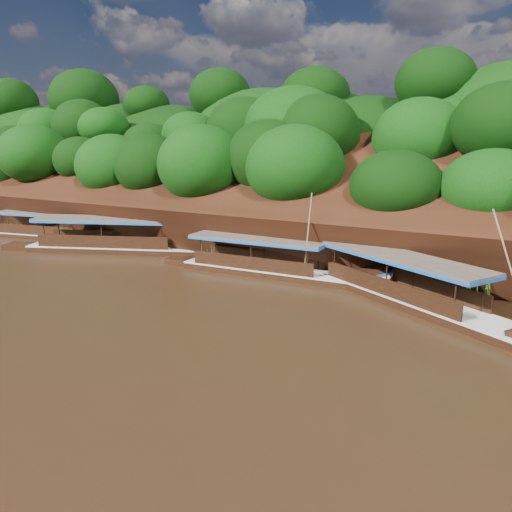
{
  "coord_description": "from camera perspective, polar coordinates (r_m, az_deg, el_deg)",
  "views": [
    {
      "loc": [
        15.33,
        -19.86,
        8.6
      ],
      "look_at": [
        -0.35,
        7.0,
        1.48
      ],
      "focal_mm": 35.0,
      "sensor_mm": 36.0,
      "label": 1
    }
  ],
  "objects": [
    {
      "name": "ground",
      "position": [
        26.52,
        -7.02,
        -6.12
      ],
      "size": [
        160.0,
        160.0,
        0.0
      ],
      "primitive_type": "plane",
      "color": "black",
      "rests_on": "ground"
    },
    {
      "name": "riverbank",
      "position": [
        45.75,
        10.39,
        4.25
      ],
      "size": [
        120.0,
        30.06,
        19.4
      ],
      "color": "black",
      "rests_on": "ground"
    },
    {
      "name": "boat_0",
      "position": [
        27.65,
        18.54,
        -4.65
      ],
      "size": [
        14.9,
        9.6,
        6.41
      ],
      "rotation": [
        0.0,
        0.0,
        -0.51
      ],
      "color": "black",
      "rests_on": "ground"
    },
    {
      "name": "boat_1",
      "position": [
        32.74,
        2.52,
        -1.34
      ],
      "size": [
        14.25,
        3.06,
        6.09
      ],
      "rotation": [
        0.0,
        0.0,
        0.06
      ],
      "color": "black",
      "rests_on": "ground"
    },
    {
      "name": "boat_2",
      "position": [
        41.01,
        -14.22,
        1.27
      ],
      "size": [
        16.87,
        8.7,
        6.18
      ],
      "rotation": [
        0.0,
        0.0,
        0.39
      ],
      "color": "black",
      "rests_on": "ground"
    },
    {
      "name": "boat_3",
      "position": [
        48.79,
        -21.9,
        2.45
      ],
      "size": [
        13.42,
        4.63,
        2.82
      ],
      "rotation": [
        0.0,
        0.0,
        0.21
      ],
      "color": "black",
      "rests_on": "ground"
    },
    {
      "name": "reeds",
      "position": [
        35.72,
        -2.1,
        0.39
      ],
      "size": [
        49.46,
        2.79,
        2.0
      ],
      "color": "#39701C",
      "rests_on": "ground"
    }
  ]
}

